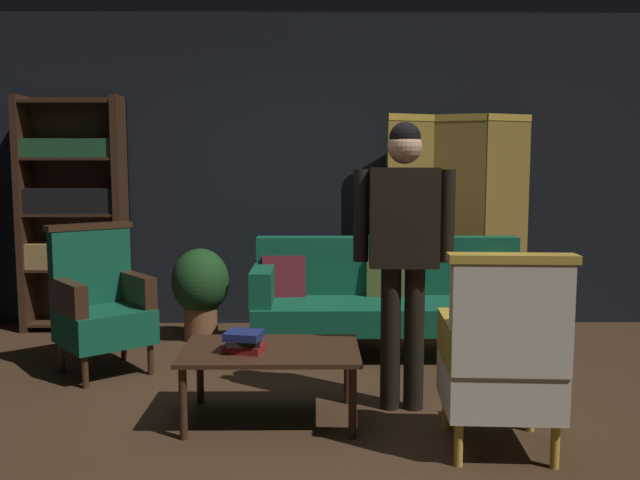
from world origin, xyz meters
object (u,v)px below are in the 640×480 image
at_px(book_navy_cloth, 244,335).
at_px(standing_figure, 404,239).
at_px(coffee_table, 271,356).
at_px(folding_screen, 458,218).
at_px(book_black_cloth, 244,342).
at_px(armchair_gilt_accent, 502,359).
at_px(armchair_wing_left, 100,303).
at_px(potted_plant, 200,287).
at_px(book_red_leather, 244,348).
at_px(bookshelf, 74,211).
at_px(velvet_couch, 389,294).

bearing_deg(book_navy_cloth, standing_figure, 15.89).
bearing_deg(book_navy_cloth, coffee_table, 27.23).
distance_m(folding_screen, book_black_cloth, 2.90).
xyz_separation_m(armchair_gilt_accent, armchair_wing_left, (-2.44, 1.40, 0.00)).
distance_m(potted_plant, book_navy_cloth, 1.97).
height_order(potted_plant, book_red_leather, potted_plant).
bearing_deg(book_navy_cloth, book_black_cloth, 0.00).
xyz_separation_m(bookshelf, standing_figure, (2.63, -2.01, -0.03)).
distance_m(armchair_gilt_accent, book_navy_cloth, 1.38).
height_order(standing_figure, book_black_cloth, standing_figure).
bearing_deg(book_black_cloth, book_navy_cloth, 0.00).
relative_size(velvet_couch, book_navy_cloth, 10.89).
distance_m(coffee_table, book_red_leather, 0.18).
relative_size(velvet_couch, armchair_gilt_accent, 2.04).
relative_size(coffee_table, book_navy_cloth, 5.14).
bearing_deg(armchair_gilt_accent, standing_figure, 122.73).
bearing_deg(book_navy_cloth, velvet_couch, 57.27).
xyz_separation_m(standing_figure, book_black_cloth, (-0.92, -0.26, -0.55)).
xyz_separation_m(velvet_couch, coffee_table, (-0.84, -1.45, -0.08)).
height_order(folding_screen, coffee_table, folding_screen).
height_order(potted_plant, book_navy_cloth, potted_plant).
relative_size(bookshelf, standing_figure, 1.20).
relative_size(book_black_cloth, book_navy_cloth, 0.95).
bearing_deg(folding_screen, armchair_wing_left, -155.13).
height_order(bookshelf, book_red_leather, bookshelf).
distance_m(armchair_wing_left, book_black_cloth, 1.51).
xyz_separation_m(armchair_gilt_accent, standing_figure, (-0.41, 0.64, 0.54)).
bearing_deg(standing_figure, book_red_leather, -164.11).
height_order(bookshelf, armchair_wing_left, bookshelf).
xyz_separation_m(coffee_table, armchair_wing_left, (-1.26, 0.94, 0.12)).
distance_m(bookshelf, book_black_cloth, 2.90).
xyz_separation_m(folding_screen, coffee_table, (-1.53, -2.24, -0.61)).
bearing_deg(velvet_couch, standing_figure, -92.97).
distance_m(folding_screen, bookshelf, 3.39).
distance_m(coffee_table, armchair_wing_left, 1.58).
distance_m(armchair_gilt_accent, armchair_wing_left, 2.82).
bearing_deg(coffee_table, book_black_cloth, -152.77).
height_order(standing_figure, potted_plant, standing_figure).
relative_size(folding_screen, velvet_couch, 0.90).
height_order(velvet_couch, book_navy_cloth, velvet_couch).
height_order(potted_plant, book_black_cloth, potted_plant).
xyz_separation_m(folding_screen, book_black_cloth, (-1.68, -2.31, -0.51)).
relative_size(standing_figure, book_black_cloth, 9.23).
bearing_deg(potted_plant, armchair_gilt_accent, -50.32).
bearing_deg(book_black_cloth, coffee_table, 27.23).
height_order(bookshelf, potted_plant, bookshelf).
xyz_separation_m(potted_plant, book_black_cloth, (0.56, -1.89, 0.04)).
distance_m(velvet_couch, standing_figure, 1.39).
bearing_deg(velvet_couch, armchair_gilt_accent, -79.68).
distance_m(bookshelf, standing_figure, 3.31).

